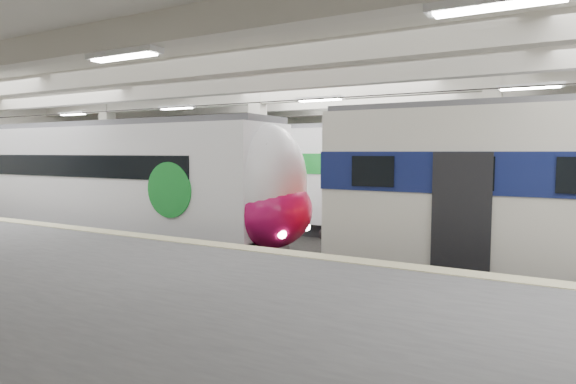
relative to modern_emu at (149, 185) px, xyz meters
The scene contains 3 objects.
station_hall 5.90m from the modern_emu, 17.44° to the right, with size 36.00×24.00×5.75m.
modern_emu is the anchor object (origin of this frame).
far_train 5.52m from the modern_emu, 85.67° to the left, with size 13.50×2.85×4.32m.
Camera 1 is at (6.65, -12.06, 3.25)m, focal length 30.00 mm.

